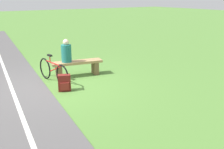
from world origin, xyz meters
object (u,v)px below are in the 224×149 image
Objects in this scene: person_seated at (66,52)px; backpack at (64,83)px; bench at (77,66)px; bicycle at (53,71)px.

person_seated is 1.59× the size of backpack.
person_seated is at bearing -0.00° from bench.
bench is 3.62× the size of backpack.
backpack is (0.94, 1.12, -0.11)m from bench.
bench is at bearing -130.02° from backpack.
backpack is at bearing 73.73° from person_seated.
bicycle reaches higher than bench.
bicycle is at bearing 40.07° from person_seated.
bench is 1.47m from backpack.
bench reaches higher than backpack.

